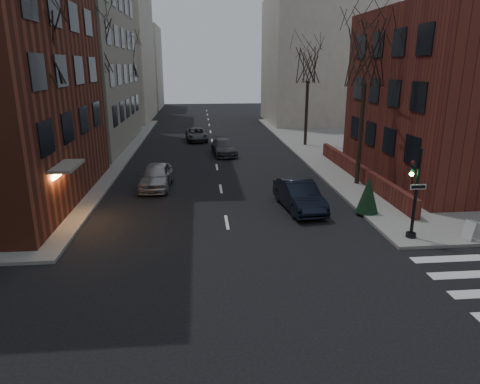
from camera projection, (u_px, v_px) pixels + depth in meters
name	position (u px, v px, depth m)	size (l,w,h in m)	color
building_right_brick	(472.00, 97.00, 27.76)	(12.00, 14.00, 11.00)	#5C231A
low_wall_right	(359.00, 172.00, 28.50)	(0.35, 16.00, 1.00)	#5C231A
building_distant_la	(97.00, 53.00, 58.30)	(14.00, 16.00, 18.00)	beige
building_distant_ra	(321.00, 61.00, 56.49)	(14.00, 14.00, 16.00)	beige
building_distant_lb	(131.00, 68.00, 75.27)	(10.00, 12.00, 14.00)	beige
traffic_signal	(414.00, 199.00, 18.47)	(0.76, 0.44, 4.00)	black
tree_left_a	(34.00, 43.00, 19.88)	(4.18, 4.18, 10.26)	#2D231C
tree_left_b	(93.00, 45.00, 31.21)	(4.40, 4.40, 10.80)	#2D231C
tree_left_c	(126.00, 60.00, 44.82)	(3.96, 3.96, 9.72)	#2D231C
tree_right_a	(367.00, 55.00, 25.39)	(3.96, 3.96, 9.72)	#2D231C
tree_right_b	(309.00, 64.00, 38.88)	(3.74, 3.74, 9.18)	#2D231C
streetlamp_near	(95.00, 115.00, 28.78)	(0.36, 0.36, 6.28)	black
streetlamp_far	(137.00, 95.00, 47.86)	(0.36, 0.36, 6.28)	black
parked_sedan	(299.00, 195.00, 22.88)	(1.64, 4.72, 1.55)	black
car_lane_silver	(156.00, 176.00, 26.88)	(1.83, 4.54, 1.55)	#9A9A9F
car_lane_gray	(224.00, 147.00, 36.90)	(1.86, 4.59, 1.33)	#3C3D41
car_lane_far	(197.00, 135.00, 43.81)	(2.10, 4.55, 1.26)	#3F3E43
sandwich_board	(472.00, 230.00, 18.61)	(0.38, 0.53, 0.85)	silver
evergreen_shrub	(368.00, 195.00, 21.91)	(1.14, 1.14, 1.90)	black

